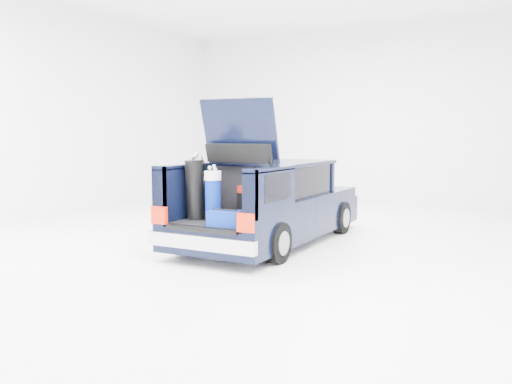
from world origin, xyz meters
The scene contains 6 objects.
ground centered at (0.00, 0.00, 0.00)m, with size 14.00×14.00×0.00m, color white.
car centered at (0.00, 0.11, 0.67)m, with size 1.87×4.65×2.47m.
red_suitcase centered at (0.20, -1.11, 0.85)m, with size 0.38×0.32×0.54m.
black_golf_bag centered at (-0.50, -1.56, 1.06)m, with size 0.39×0.41×1.03m.
blue_golf_bag centered at (-0.17, -1.57, 0.99)m, with size 0.29×0.29×0.86m.
blue_duffel centered at (0.25, -1.90, 0.71)m, with size 0.50×0.37×0.24m.
Camera 1 is at (4.30, -8.46, 1.90)m, focal length 38.00 mm.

